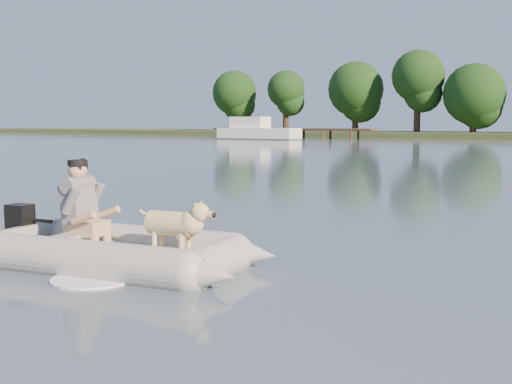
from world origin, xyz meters
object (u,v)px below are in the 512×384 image
Objects in this scene: dock at (291,133)px; dog at (171,228)px; dinghy at (123,219)px; cabin_cruiser at (259,128)px; man at (80,201)px.

dog is (26.22, -52.56, 0.00)m from dock.
cabin_cruiser reaches higher than dinghy.
dinghy is 0.56× the size of cabin_cruiser.
dinghy is 0.73m from man.
dock is 58.30m from man.
dinghy reaches higher than dog.
man is at bearing -64.75° from dock.
cabin_cruiser is at bearing 111.14° from man.
man is (24.87, -52.73, 0.27)m from dock.
man is at bearing -180.00° from dog.
dinghy is 4.93× the size of dog.
cabin_cruiser is (-27.03, 47.42, 0.56)m from dog.
dock is at bearing 109.30° from dog.
cabin_cruiser reaches higher than dog.
dock is 19.05× the size of dog.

